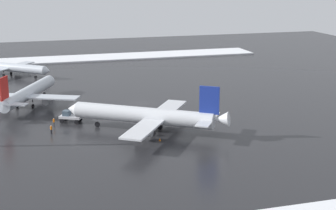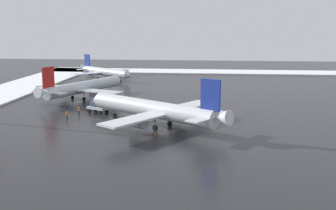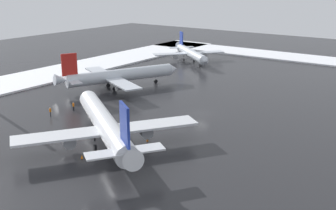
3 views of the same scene
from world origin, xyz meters
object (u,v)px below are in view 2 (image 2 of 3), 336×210
(airplane_far_rear, at_px, (83,87))
(traffic_cone_near_nose, at_px, (180,120))
(ground_crew_by_nose_gear, at_px, (79,110))
(pushback_tug, at_px, (97,107))
(traffic_cone_mid_line, at_px, (155,134))
(ground_crew_near_tug, at_px, (67,115))
(airplane_parked_portside, at_px, (104,72))
(airplane_distant_tail, at_px, (154,109))

(airplane_far_rear, height_order, traffic_cone_near_nose, airplane_far_rear)
(ground_crew_by_nose_gear, bearing_deg, pushback_tug, -146.23)
(airplane_far_rear, relative_size, traffic_cone_mid_line, 53.10)
(airplane_far_rear, distance_m, ground_crew_near_tug, 23.47)
(airplane_parked_portside, relative_size, ground_crew_by_nose_gear, 13.19)
(airplane_distant_tail, distance_m, airplane_far_rear, 34.84)
(ground_crew_near_tug, relative_size, traffic_cone_near_nose, 3.11)
(ground_crew_near_tug, bearing_deg, traffic_cone_mid_line, -78.03)
(traffic_cone_near_nose, bearing_deg, ground_crew_by_nose_gear, -100.91)
(airplane_parked_portside, distance_m, traffic_cone_mid_line, 75.15)
(traffic_cone_near_nose, bearing_deg, airplane_parked_portside, -153.09)
(pushback_tug, bearing_deg, traffic_cone_near_nose, -169.88)
(pushback_tug, relative_size, traffic_cone_near_nose, 9.26)
(ground_crew_by_nose_gear, distance_m, traffic_cone_mid_line, 23.61)
(airplane_far_rear, relative_size, pushback_tug, 5.74)
(airplane_far_rear, bearing_deg, ground_crew_by_nose_gear, -141.08)
(airplane_far_rear, bearing_deg, airplane_parked_portside, 30.60)
(traffic_cone_near_nose, bearing_deg, airplane_distant_tail, -43.17)
(pushback_tug, relative_size, traffic_cone_mid_line, 9.26)
(airplane_distant_tail, height_order, pushback_tug, airplane_distant_tail)
(pushback_tug, distance_m, ground_crew_near_tug, 8.11)
(airplane_far_rear, relative_size, ground_crew_by_nose_gear, 17.08)
(airplane_distant_tail, distance_m, traffic_cone_near_nose, 7.19)
(ground_crew_by_nose_gear, bearing_deg, traffic_cone_mid_line, 144.61)
(ground_crew_near_tug, bearing_deg, ground_crew_by_nose_gear, 29.75)
(airplane_distant_tail, height_order, traffic_cone_mid_line, airplane_distant_tail)
(ground_crew_by_nose_gear, distance_m, traffic_cone_near_nose, 22.18)
(airplane_parked_portside, height_order, traffic_cone_near_nose, airplane_parked_portside)
(traffic_cone_mid_line, bearing_deg, airplane_parked_portside, -159.20)
(airplane_distant_tail, height_order, traffic_cone_near_nose, airplane_distant_tail)
(pushback_tug, xyz_separation_m, traffic_cone_near_nose, (6.15, 18.36, -1.01))
(ground_crew_by_nose_gear, bearing_deg, ground_crew_near_tug, 84.06)
(airplane_distant_tail, bearing_deg, ground_crew_near_tug, 21.71)
(pushback_tug, distance_m, ground_crew_by_nose_gear, 3.94)
(ground_crew_near_tug, bearing_deg, traffic_cone_near_nose, -48.52)
(ground_crew_by_nose_gear, relative_size, ground_crew_near_tug, 1.00)
(ground_crew_near_tug, height_order, traffic_cone_near_nose, ground_crew_near_tug)
(traffic_cone_near_nose, bearing_deg, pushback_tug, -108.52)
(airplane_distant_tail, bearing_deg, traffic_cone_near_nose, -99.01)
(traffic_cone_near_nose, bearing_deg, traffic_cone_mid_line, -18.04)
(airplane_distant_tail, bearing_deg, ground_crew_by_nose_gear, 6.82)
(pushback_tug, distance_m, traffic_cone_mid_line, 22.53)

